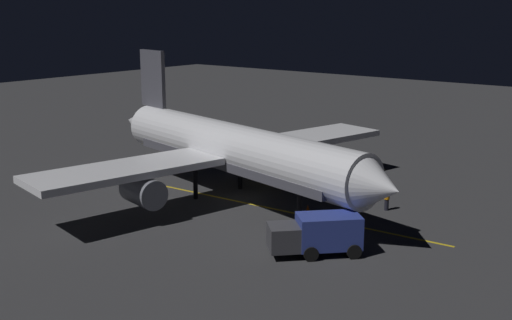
% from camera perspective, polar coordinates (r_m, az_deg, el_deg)
% --- Properties ---
extents(ground_plane, '(180.00, 180.00, 0.20)m').
position_cam_1_polar(ground_plane, '(50.15, -1.79, -3.68)').
color(ground_plane, '#313133').
extents(apron_guide_stripe, '(1.81, 26.64, 0.01)m').
position_cam_1_polar(apron_guide_stripe, '(47.73, 1.88, -4.43)').
color(apron_guide_stripe, gold).
rests_on(apron_guide_stripe, ground_plane).
extents(airliner, '(31.75, 32.52, 11.00)m').
position_cam_1_polar(airliner, '(49.56, -2.23, 0.93)').
color(airliner, white).
rests_on(airliner, ground_plane).
extents(baggage_truck, '(5.45, 5.30, 2.46)m').
position_cam_1_polar(baggage_truck, '(39.09, 5.63, -6.64)').
color(baggage_truck, navy).
rests_on(baggage_truck, ground_plane).
extents(catering_truck, '(6.21, 5.22, 2.39)m').
position_cam_1_polar(catering_truck, '(58.10, 1.59, 0.06)').
color(catering_truck, gold).
rests_on(catering_truck, ground_plane).
extents(ground_crew_worker, '(0.40, 0.40, 1.74)m').
position_cam_1_polar(ground_crew_worker, '(48.30, 11.58, -3.40)').
color(ground_crew_worker, black).
rests_on(ground_crew_worker, ground_plane).
extents(traffic_cone_near_left, '(0.50, 0.50, 0.55)m').
position_cam_1_polar(traffic_cone_near_left, '(52.35, 7.17, -2.65)').
color(traffic_cone_near_left, '#EA590F').
rests_on(traffic_cone_near_left, ground_plane).
extents(traffic_cone_near_right, '(0.50, 0.50, 0.55)m').
position_cam_1_polar(traffic_cone_near_right, '(47.24, 4.63, -4.35)').
color(traffic_cone_near_right, '#EA590F').
rests_on(traffic_cone_near_right, ground_plane).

